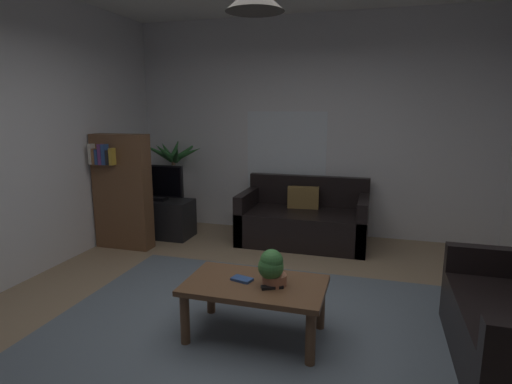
{
  "coord_description": "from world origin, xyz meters",
  "views": [
    {
      "loc": [
        0.91,
        -2.8,
        1.7
      ],
      "look_at": [
        0.0,
        0.3,
        1.05
      ],
      "focal_mm": 29.25,
      "sensor_mm": 36.0,
      "label": 1
    }
  ],
  "objects": [
    {
      "name": "couch_under_window",
      "position": [
        0.04,
        2.31,
        0.27
      ],
      "size": [
        1.59,
        0.84,
        0.82
      ],
      "color": "black",
      "rests_on": "ground"
    },
    {
      "name": "wall_back",
      "position": [
        0.0,
        2.82,
        1.45
      ],
      "size": [
        4.96,
        0.06,
        2.89
      ],
      "primitive_type": "cube",
      "color": "silver",
      "rests_on": "ground"
    },
    {
      "name": "potted_plant_on_table",
      "position": [
        0.22,
        -0.03,
        0.57
      ],
      "size": [
        0.21,
        0.21,
        0.28
      ],
      "color": "#B77051",
      "rests_on": "coffee_table"
    },
    {
      "name": "bookshelf_corner",
      "position": [
        -2.06,
        1.51,
        0.72
      ],
      "size": [
        0.7,
        0.31,
        1.4
      ],
      "color": "brown",
      "rests_on": "ground"
    },
    {
      "name": "tv",
      "position": [
        -1.87,
        2.02,
        0.74
      ],
      "size": [
        0.75,
        0.16,
        0.47
      ],
      "color": "black",
      "rests_on": "tv_stand"
    },
    {
      "name": "floor",
      "position": [
        0.0,
        0.0,
        -0.01
      ],
      "size": [
        4.84,
        5.59,
        0.02
      ],
      "primitive_type": "cube",
      "color": "#9E8466",
      "rests_on": "ground"
    },
    {
      "name": "book_on_table_0",
      "position": [
        -0.02,
        -0.01,
        0.44
      ],
      "size": [
        0.17,
        0.13,
        0.02
      ],
      "primitive_type": "cube",
      "rotation": [
        0.0,
        0.0,
        -0.27
      ],
      "color": "#2D4C8C",
      "rests_on": "coffee_table"
    },
    {
      "name": "window_pane",
      "position": [
        -0.3,
        2.79,
        1.1
      ],
      "size": [
        1.1,
        0.01,
        1.1
      ],
      "primitive_type": "cube",
      "color": "white"
    },
    {
      "name": "coffee_table",
      "position": [
        0.09,
        -0.02,
        0.36
      ],
      "size": [
        1.04,
        0.61,
        0.43
      ],
      "color": "brown",
      "rests_on": "ground"
    },
    {
      "name": "potted_palm_corner",
      "position": [
        -1.87,
        2.52,
        0.63
      ],
      "size": [
        0.9,
        0.78,
        1.3
      ],
      "color": "brown",
      "rests_on": "ground"
    },
    {
      "name": "tv_stand",
      "position": [
        -1.87,
        2.04,
        0.25
      ],
      "size": [
        0.9,
        0.44,
        0.5
      ],
      "primitive_type": "cube",
      "color": "black",
      "rests_on": "ground"
    },
    {
      "name": "rug",
      "position": [
        0.0,
        -0.2,
        0.0
      ],
      "size": [
        3.15,
        3.07,
        0.01
      ],
      "primitive_type": "cube",
      "color": "slate",
      "rests_on": "ground"
    },
    {
      "name": "remote_on_table_0",
      "position": [
        0.23,
        -0.08,
        0.44
      ],
      "size": [
        0.17,
        0.12,
        0.02
      ],
      "primitive_type": "cube",
      "rotation": [
        0.0,
        0.0,
        2.05
      ],
      "color": "black",
      "rests_on": "coffee_table"
    }
  ]
}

